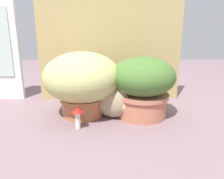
{
  "coord_description": "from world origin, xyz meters",
  "views": [
    {
      "loc": [
        0.06,
        -1.25,
        0.55
      ],
      "look_at": [
        0.08,
        0.08,
        0.18
      ],
      "focal_mm": 34.26,
      "sensor_mm": 36.0,
      "label": 1
    }
  ],
  "objects": [
    {
      "name": "mushroom_ornament_red",
      "position": [
        -0.12,
        -0.12,
        0.09
      ],
      "size": [
        0.07,
        0.07,
        0.13
      ],
      "color": "silver",
      "rests_on": "ground"
    },
    {
      "name": "leafy_planter",
      "position": [
        0.27,
        0.08,
        0.21
      ],
      "size": [
        0.41,
        0.41,
        0.39
      ],
      "color": "#BA6C50",
      "rests_on": "ground"
    },
    {
      "name": "mushroom_ornament_pink",
      "position": [
        -0.19,
        0.04,
        0.09
      ],
      "size": [
        0.1,
        0.1,
        0.13
      ],
      "color": "silver",
      "rests_on": "ground"
    },
    {
      "name": "grass_planter",
      "position": [
        -0.12,
        0.1,
        0.24
      ],
      "size": [
        0.5,
        0.5,
        0.42
      ],
      "color": "#AD6743",
      "rests_on": "ground"
    },
    {
      "name": "cardboard_backdrop",
      "position": [
        0.06,
        0.46,
        0.42
      ],
      "size": [
        1.13,
        0.03,
        0.84
      ],
      "primitive_type": "cube",
      "color": "tan",
      "rests_on": "ground"
    },
    {
      "name": "ground_plane",
      "position": [
        0.0,
        0.0,
        0.0
      ],
      "size": [
        6.0,
        6.0,
        0.0
      ],
      "primitive_type": "plane",
      "color": "slate"
    },
    {
      "name": "cat",
      "position": [
        0.09,
        0.06,
        0.12
      ],
      "size": [
        0.34,
        0.3,
        0.32
      ],
      "color": "tan",
      "rests_on": "ground"
    },
    {
      "name": "window_panel_white",
      "position": [
        -0.8,
        0.47,
        0.42
      ],
      "size": [
        0.29,
        0.05,
        0.84
      ],
      "color": "white",
      "rests_on": "ground"
    }
  ]
}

